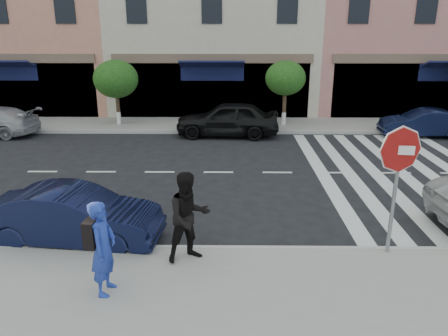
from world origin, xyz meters
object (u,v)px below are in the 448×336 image
walker (189,217)px  car_far_mid (227,119)px  car_near_mid (74,216)px  car_far_right (423,123)px  stop_sign (399,163)px  photographer (103,248)px

walker → car_far_mid: (0.73, 11.10, -0.32)m
walker → car_near_mid: (-2.71, 1.00, -0.44)m
car_far_right → walker: bearing=-37.5°
stop_sign → photographer: 5.91m
car_near_mid → car_far_right: car_near_mid is taller
walker → car_near_mid: walker is taller
photographer → car_near_mid: 2.57m
car_far_mid → car_near_mid: bearing=-15.4°
photographer → car_far_right: size_ratio=0.48×
stop_sign → car_near_mid: bearing=-179.7°
car_near_mid → stop_sign: bearing=-89.9°
stop_sign → car_near_mid: stop_sign is taller
car_far_mid → car_far_right: bearing=93.4°
car_far_right → stop_sign: bearing=-23.1°
photographer → car_near_mid: size_ratio=0.45×
car_near_mid → car_far_mid: bearing=-13.2°
walker → car_far_right: walker is taller
photographer → car_far_mid: photographer is taller
car_near_mid → car_far_mid: (3.44, 10.10, 0.12)m
car_near_mid → photographer: bearing=-143.6°
photographer → stop_sign: bearing=-69.0°
walker → car_far_right: 14.58m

